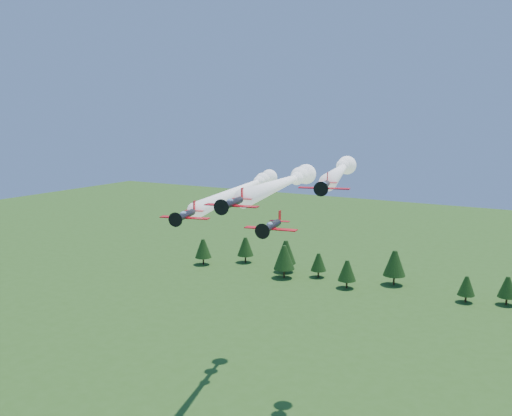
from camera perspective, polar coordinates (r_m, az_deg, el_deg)
The scene contains 5 objects.
plane_lead at distance 93.78m, azimuth 3.00°, elevation 2.64°, with size 12.40×41.80×3.70m.
plane_left at distance 113.83m, azimuth -1.08°, elevation 2.05°, with size 19.85×56.86×3.70m.
plane_right at distance 102.68m, azimuth 8.47°, elevation 3.79°, with size 15.59×40.27×3.70m.
plane_slot at distance 87.63m, azimuth 1.57°, elevation -1.81°, with size 8.37×9.16×2.92m.
treeline at distance 190.37m, azimuth 15.40°, elevation -6.26°, with size 170.91×18.74×11.87m.
Camera 1 is at (40.85, -68.90, 57.00)m, focal length 40.00 mm.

